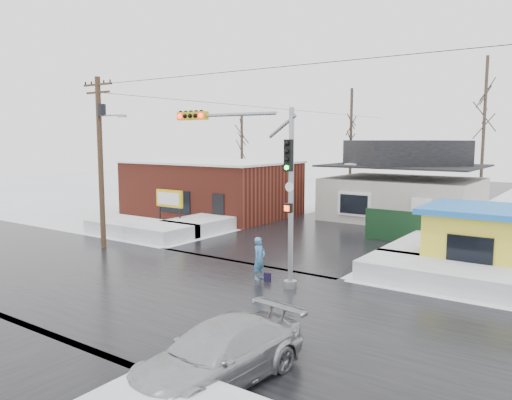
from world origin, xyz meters
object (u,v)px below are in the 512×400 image
Objects in this scene: marquee_sign at (169,200)px; car at (219,355)px; pedestrian at (259,259)px; traffic_signal at (257,171)px; utility_pole at (101,152)px; kiosk at (480,238)px.

marquee_sign is 0.52× the size of car.
marquee_sign is at bearing 61.82° from pedestrian.
traffic_signal is 3.67m from pedestrian.
utility_pole reaches higher than traffic_signal.
utility_pole reaches higher than marquee_sign.
utility_pole reaches higher than pedestrian.
car is at bearing -29.00° from utility_pole.
marquee_sign is 20.99m from car.
kiosk is 14.84m from car.
utility_pole is 6.87m from marquee_sign.
marquee_sign is at bearing 150.28° from traffic_signal.
utility_pole is 18.95m from kiosk.
pedestrian reaches higher than car.
marquee_sign is (-11.43, 6.53, -2.62)m from traffic_signal.
traffic_signal is at bearing -2.95° from utility_pole.
car is at bearing -101.42° from kiosk.
kiosk is (7.07, 7.03, -3.08)m from traffic_signal.
traffic_signal is 3.96× the size of pedestrian.
utility_pole is 1.96× the size of kiosk.
utility_pole reaches higher than kiosk.
marquee_sign is 1.44× the size of pedestrian.
marquee_sign reaches higher than car.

